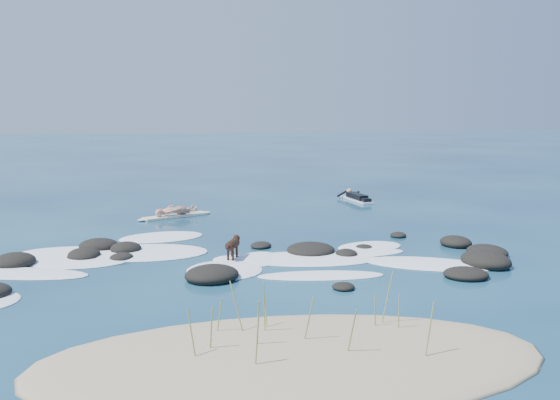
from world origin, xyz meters
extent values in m
plane|color=#0A2642|center=(0.00, 0.00, 0.00)|extent=(160.00, 160.00, 0.00)
ellipsoid|color=#9E8966|center=(0.00, -8.20, 0.00)|extent=(9.00, 4.40, 0.60)
cylinder|color=olive|center=(0.93, -8.61, 0.59)|extent=(0.14, 0.21, 0.92)
cylinder|color=olive|center=(-0.30, -7.10, 0.54)|extent=(0.07, 0.23, 0.82)
cylinder|color=olive|center=(-0.67, -8.85, 0.61)|extent=(0.08, 0.07, 0.97)
cylinder|color=olive|center=(-0.84, -7.26, 0.66)|extent=(0.26, 0.17, 1.05)
cylinder|color=olive|center=(1.73, -7.38, 0.51)|extent=(0.06, 0.06, 0.78)
cylinder|color=olive|center=(2.13, -7.53, 0.50)|extent=(0.03, 0.03, 0.76)
cylinder|color=olive|center=(0.33, -7.98, 0.61)|extent=(0.19, 0.15, 0.96)
cylinder|color=olive|center=(-1.35, -8.10, 0.57)|extent=(0.07, 0.17, 0.90)
cylinder|color=olive|center=(-0.56, -8.08, 0.61)|extent=(0.05, 0.19, 0.97)
cylinder|color=olive|center=(-1.17, -7.23, 0.51)|extent=(0.12, 0.15, 0.77)
cylinder|color=olive|center=(-1.67, -8.33, 0.59)|extent=(0.16, 0.14, 0.94)
cylinder|color=olive|center=(2.19, -8.82, 0.64)|extent=(0.21, 0.16, 1.01)
cylinder|color=olive|center=(2.03, -7.14, 0.67)|extent=(0.26, 0.11, 1.09)
cylinder|color=olive|center=(-0.37, -7.44, 0.68)|extent=(0.08, 0.22, 1.10)
ellipsoid|color=black|center=(-4.64, -0.26, 0.09)|extent=(1.09, 1.03, 0.35)
ellipsoid|color=black|center=(-3.54, -0.43, 0.06)|extent=(0.90, 0.94, 0.23)
ellipsoid|color=black|center=(-4.33, 0.93, 0.11)|extent=(1.32, 1.22, 0.44)
ellipsoid|color=black|center=(5.28, -3.72, 0.08)|extent=(1.34, 1.24, 0.34)
ellipsoid|color=black|center=(-1.10, -2.91, 0.12)|extent=(1.78, 1.72, 0.47)
ellipsoid|color=black|center=(5.26, 1.28, 0.05)|extent=(0.73, 0.80, 0.19)
ellipsoid|color=black|center=(-3.49, 0.45, 0.10)|extent=(1.01, 0.99, 0.40)
ellipsoid|color=black|center=(3.63, -0.25, 0.04)|extent=(0.70, 0.70, 0.17)
ellipsoid|color=black|center=(1.95, -4.20, 0.05)|extent=(0.61, 0.63, 0.20)
ellipsoid|color=black|center=(0.56, 0.46, 0.05)|extent=(0.89, 0.96, 0.20)
ellipsoid|color=black|center=(6.94, -1.59, 0.10)|extent=(1.26, 1.48, 0.38)
ellipsoid|color=black|center=(-6.36, -0.70, 0.11)|extent=(1.45, 1.46, 0.46)
ellipsoid|color=black|center=(-4.61, -0.07, 0.09)|extent=(1.11, 1.07, 0.37)
ellipsoid|color=black|center=(6.34, -2.68, 0.13)|extent=(1.62, 1.80, 0.52)
ellipsoid|color=black|center=(6.57, -0.28, 0.10)|extent=(1.14, 1.24, 0.41)
ellipsoid|color=black|center=(2.87, -1.05, 0.07)|extent=(0.73, 0.79, 0.26)
ellipsoid|color=black|center=(1.92, -0.53, 0.10)|extent=(1.88, 1.91, 0.38)
ellipsoid|color=white|center=(-6.03, -1.62, 0.01)|extent=(3.97, 2.15, 0.12)
ellipsoid|color=white|center=(0.36, -1.05, 0.01)|extent=(1.44, 1.89, 0.12)
ellipsoid|color=white|center=(1.67, -3.03, 0.01)|extent=(3.35, 1.20, 0.12)
ellipsoid|color=white|center=(4.85, -2.33, 0.01)|extent=(3.84, 2.76, 0.12)
ellipsoid|color=white|center=(-4.74, -0.24, 0.01)|extent=(3.40, 2.72, 0.12)
ellipsoid|color=white|center=(3.39, -0.89, 0.01)|extent=(2.76, 1.26, 0.12)
ellipsoid|color=white|center=(3.87, -0.06, 0.01)|extent=(2.44, 1.93, 0.12)
ellipsoid|color=white|center=(-2.51, 2.35, 0.01)|extent=(3.10, 2.30, 0.12)
ellipsoid|color=white|center=(-0.73, -2.10, 0.01)|extent=(2.46, 2.47, 0.12)
ellipsoid|color=white|center=(1.73, -1.26, 0.01)|extent=(4.06, 2.25, 0.12)
ellipsoid|color=white|center=(-4.78, 0.37, 0.01)|extent=(4.02, 2.60, 0.12)
ellipsoid|color=white|center=(-3.00, 0.24, 0.01)|extent=(4.03, 2.50, 0.12)
ellipsoid|color=white|center=(-0.44, -0.98, 0.01)|extent=(1.10, 0.90, 0.12)
cube|color=beige|center=(-2.09, 6.05, 0.05)|extent=(2.55, 1.67, 0.09)
ellipsoid|color=beige|center=(-0.94, 6.65, 0.05)|extent=(0.60, 0.50, 0.09)
ellipsoid|color=beige|center=(-3.25, 5.45, 0.05)|extent=(0.60, 0.50, 0.09)
imported|color=tan|center=(-2.09, 6.05, 0.94)|extent=(0.64, 0.73, 1.69)
cube|color=white|center=(6.03, 8.97, 0.05)|extent=(0.94, 2.41, 0.09)
ellipsoid|color=white|center=(5.82, 10.13, 0.05)|extent=(0.37, 0.55, 0.09)
cube|color=black|center=(6.03, 8.97, 0.21)|extent=(0.67, 1.49, 0.24)
sphere|color=tan|center=(5.88, 9.79, 0.34)|extent=(0.28, 0.28, 0.25)
cylinder|color=black|center=(5.56, 9.90, 0.20)|extent=(0.55, 0.40, 0.27)
cylinder|color=black|center=(6.15, 10.00, 0.20)|extent=(0.60, 0.23, 0.27)
cube|color=black|center=(6.17, 8.19, 0.17)|extent=(0.46, 0.64, 0.15)
cylinder|color=black|center=(-0.44, -1.08, 0.46)|extent=(0.44, 0.60, 0.26)
sphere|color=black|center=(-0.35, -0.85, 0.46)|extent=(0.36, 0.36, 0.28)
sphere|color=black|center=(-0.53, -1.31, 0.46)|extent=(0.32, 0.32, 0.25)
sphere|color=black|center=(-0.29, -0.70, 0.55)|extent=(0.26, 0.26, 0.20)
cone|color=black|center=(-0.25, -0.59, 0.54)|extent=(0.14, 0.15, 0.10)
cone|color=black|center=(-0.34, -0.69, 0.63)|extent=(0.11, 0.09, 0.10)
cone|color=black|center=(-0.25, -0.73, 0.63)|extent=(0.11, 0.09, 0.10)
cylinder|color=black|center=(-0.44, -0.88, 0.18)|extent=(0.09, 0.09, 0.36)
cylinder|color=black|center=(-0.31, -0.93, 0.18)|extent=(0.09, 0.09, 0.36)
cylinder|color=black|center=(-0.57, -1.23, 0.18)|extent=(0.09, 0.09, 0.36)
cylinder|color=black|center=(-0.44, -1.28, 0.18)|extent=(0.09, 0.09, 0.36)
cylinder|color=black|center=(-0.58, -1.42, 0.51)|extent=(0.14, 0.26, 0.15)
camera|label=1|loc=(-1.76, -18.13, 4.35)|focal=40.00mm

